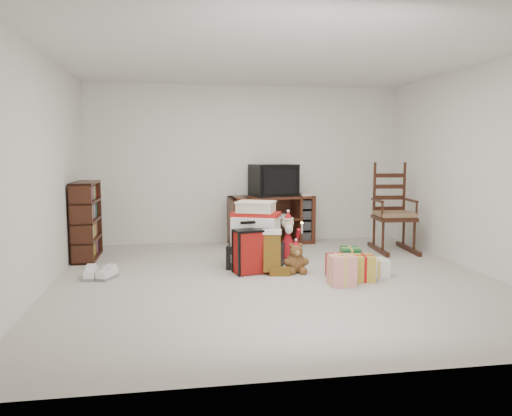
% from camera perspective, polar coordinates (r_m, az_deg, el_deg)
% --- Properties ---
extents(room, '(5.01, 5.01, 2.51)m').
position_cam_1_polar(room, '(5.59, 2.40, 4.30)').
color(room, beige).
rests_on(room, ground).
extents(tv_stand, '(1.37, 0.60, 0.76)m').
position_cam_1_polar(tv_stand, '(7.93, 1.74, -1.35)').
color(tv_stand, '#4A2215').
rests_on(tv_stand, floor).
extents(bookshelf, '(0.29, 0.86, 1.05)m').
position_cam_1_polar(bookshelf, '(7.17, -18.81, -1.50)').
color(bookshelf, '#3E1910').
rests_on(bookshelf, floor).
extents(rocking_chair, '(0.62, 0.94, 1.35)m').
position_cam_1_polar(rocking_chair, '(7.63, 15.28, -1.26)').
color(rocking_chair, '#3E1910').
rests_on(rocking_chair, floor).
extents(gift_pile, '(0.78, 0.69, 0.82)m').
position_cam_1_polar(gift_pile, '(6.29, -0.00, -3.59)').
color(gift_pile, black).
rests_on(gift_pile, floor).
extents(red_suitcase, '(0.45, 0.31, 0.63)m').
position_cam_1_polar(red_suitcase, '(5.99, -0.45, -4.95)').
color(red_suitcase, maroon).
rests_on(red_suitcase, floor).
extents(stocking, '(0.27, 0.16, 0.55)m').
position_cam_1_polar(stocking, '(5.92, 1.85, -5.04)').
color(stocking, '#0C6E1A').
rests_on(stocking, floor).
extents(teddy_bear, '(0.24, 0.21, 0.36)m').
position_cam_1_polar(teddy_bear, '(6.07, 4.55, -5.93)').
color(teddy_bear, brown).
rests_on(teddy_bear, floor).
extents(santa_figurine, '(0.33, 0.31, 0.67)m').
position_cam_1_polar(santa_figurine, '(6.71, 3.67, -3.86)').
color(santa_figurine, '#A3111A').
rests_on(santa_figurine, floor).
extents(mrs_claus_figurine, '(0.30, 0.29, 0.62)m').
position_cam_1_polar(mrs_claus_figurine, '(6.20, -0.68, -4.88)').
color(mrs_claus_figurine, '#A3111A').
rests_on(mrs_claus_figurine, floor).
extents(sneaker_pair, '(0.38, 0.33, 0.11)m').
position_cam_1_polar(sneaker_pair, '(6.07, -17.52, -7.23)').
color(sneaker_pair, white).
rests_on(sneaker_pair, floor).
extents(gift_cluster, '(0.75, 0.85, 0.26)m').
position_cam_1_polar(gift_cluster, '(5.91, 11.22, -6.67)').
color(gift_cluster, '#A11512').
rests_on(gift_cluster, floor).
extents(crt_television, '(0.78, 0.64, 0.50)m').
position_cam_1_polar(crt_television, '(7.89, 2.03, 3.20)').
color(crt_television, black).
rests_on(crt_television, tv_stand).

